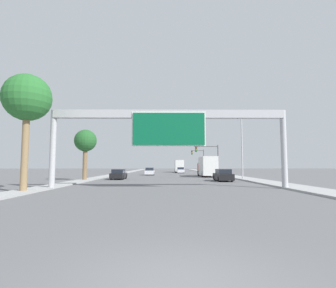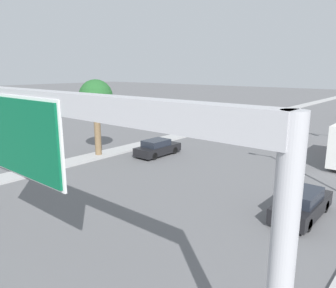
# 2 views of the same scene
# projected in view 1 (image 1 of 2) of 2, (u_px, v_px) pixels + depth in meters

# --- Properties ---
(ground_plane) EXTENTS (300.00, 300.00, 0.00)m
(ground_plane) POSITION_uv_depth(u_px,v_px,m) (181.00, 288.00, 4.30)
(ground_plane) COLOR slate
(sidewalk_right) EXTENTS (3.00, 120.00, 0.15)m
(sidewalk_right) POSITION_uv_depth(u_px,v_px,m) (213.00, 173.00, 64.20)
(sidewalk_right) COLOR #A7A7A7
(sidewalk_right) RESTS_ON ground
(median_strip_left) EXTENTS (2.00, 120.00, 0.15)m
(median_strip_left) POSITION_uv_depth(u_px,v_px,m) (123.00, 173.00, 64.02)
(median_strip_left) COLOR #A7A7A7
(median_strip_left) RESTS_ON ground
(sign_gantry) EXTENTS (20.40, 0.73, 6.78)m
(sign_gantry) POSITION_uv_depth(u_px,v_px,m) (169.00, 125.00, 22.59)
(sign_gantry) COLOR #B2B2B7
(sign_gantry) RESTS_ON ground
(car_far_left) EXTENTS (1.81, 4.56, 1.52)m
(car_far_left) POSITION_uv_depth(u_px,v_px,m) (223.00, 175.00, 33.09)
(car_far_left) COLOR black
(car_far_left) RESTS_ON ground
(car_mid_center) EXTENTS (1.78, 4.21, 1.46)m
(car_mid_center) POSITION_uv_depth(u_px,v_px,m) (180.00, 170.00, 66.60)
(car_mid_center) COLOR silver
(car_mid_center) RESTS_ON ground
(car_mid_left) EXTENTS (1.76, 4.29, 1.50)m
(car_mid_left) POSITION_uv_depth(u_px,v_px,m) (150.00, 172.00, 52.98)
(car_mid_left) COLOR silver
(car_mid_left) RESTS_ON ground
(car_far_right) EXTENTS (1.82, 4.38, 1.43)m
(car_far_right) POSITION_uv_depth(u_px,v_px,m) (119.00, 174.00, 37.44)
(car_far_right) COLOR black
(car_far_right) RESTS_ON ground
(truck_box_primary) EXTENTS (2.32, 7.51, 3.38)m
(truck_box_primary) POSITION_uv_depth(u_px,v_px,m) (179.00, 166.00, 73.52)
(truck_box_primary) COLOR white
(truck_box_primary) RESTS_ON ground
(truck_box_secondary) EXTENTS (2.47, 8.66, 3.46)m
(truck_box_secondary) POSITION_uv_depth(u_px,v_px,m) (207.00, 167.00, 45.92)
(truck_box_secondary) COLOR red
(truck_box_secondary) RESTS_ON ground
(traffic_light_near_intersection) EXTENTS (4.88, 0.32, 6.06)m
(traffic_light_near_intersection) POSITION_uv_depth(u_px,v_px,m) (210.00, 155.00, 52.54)
(traffic_light_near_intersection) COLOR #4C4C4F
(traffic_light_near_intersection) RESTS_ON ground
(traffic_light_mid_block) EXTENTS (3.62, 0.32, 6.32)m
(traffic_light_mid_block) POSITION_uv_depth(u_px,v_px,m) (200.00, 157.00, 72.49)
(traffic_light_mid_block) COLOR #4C4C4F
(traffic_light_mid_block) RESTS_ON ground
(palm_tree_foreground) EXTENTS (3.54, 3.54, 8.88)m
(palm_tree_foreground) POSITION_uv_depth(u_px,v_px,m) (27.00, 99.00, 19.75)
(palm_tree_foreground) COLOR #8C704C
(palm_tree_foreground) RESTS_ON ground
(palm_tree_background) EXTENTS (2.87, 2.87, 6.66)m
(palm_tree_background) POSITION_uv_depth(u_px,v_px,m) (85.00, 142.00, 34.23)
(palm_tree_background) COLOR brown
(palm_tree_background) RESTS_ON ground
(street_lamp_right) EXTENTS (2.28, 0.28, 9.55)m
(street_lamp_right) POSITION_uv_depth(u_px,v_px,m) (240.00, 140.00, 36.47)
(street_lamp_right) COLOR #B2B2B7
(street_lamp_right) RESTS_ON ground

